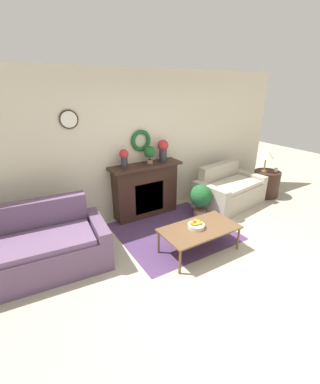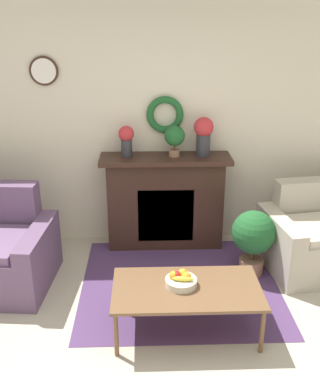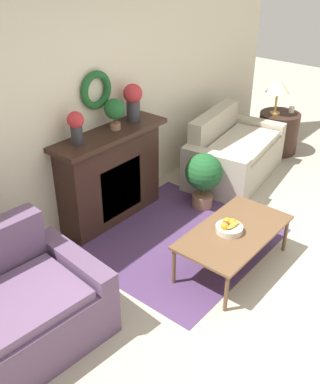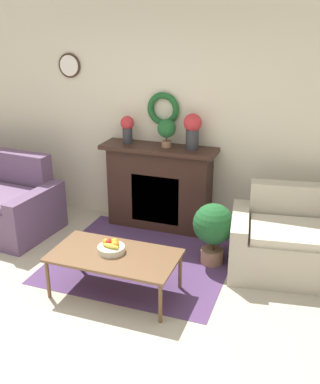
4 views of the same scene
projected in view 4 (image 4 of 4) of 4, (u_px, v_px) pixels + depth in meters
The scene contains 11 objects.
ground_plane at pixel (72, 332), 3.79m from camera, with size 16.00×16.00×0.00m, color #ADA38E.
floor_rug at pixel (142, 258), 4.93m from camera, with size 1.90×1.75×0.01m.
wall_back at pixel (165, 117), 5.40m from camera, with size 6.80×0.14×2.70m.
fireplace at pixel (159, 187), 5.51m from camera, with size 1.40×0.41×1.05m.
loveseat_right at pixel (304, 244), 4.60m from camera, with size 1.59×1.06×0.85m.
coffee_table at pixel (114, 257), 4.19m from camera, with size 1.20×0.65×0.42m.
fruit_bowl at pixel (111, 247), 4.21m from camera, with size 0.26×0.26×0.12m.
vase_on_mantel_left at pixel (127, 127), 5.39m from camera, with size 0.17×0.17×0.33m.
vase_on_mantel_right at pixel (192, 129), 5.12m from camera, with size 0.21×0.21×0.41m.
potted_plant_on_mantel at pixel (167, 130), 5.21m from camera, with size 0.22×0.22×0.33m.
potted_plant_floor_by_loveseat at pixel (213, 227), 4.71m from camera, with size 0.43×0.43×0.68m.
Camera 4 is at (1.75, -2.66, 2.48)m, focal length 42.00 mm.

